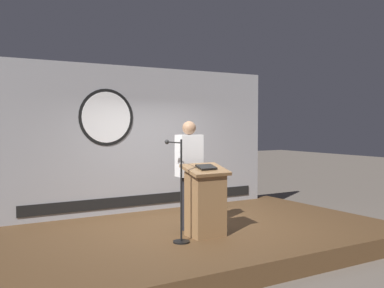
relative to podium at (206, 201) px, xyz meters
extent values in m
plane|color=#6B6056|center=(0.13, 0.48, -0.83)|extent=(40.00, 40.00, 0.00)
cube|color=brown|center=(0.13, 0.48, -0.68)|extent=(6.40, 4.00, 0.30)
cube|color=#9E9EA3|center=(0.13, 2.33, 0.87)|extent=(5.50, 0.10, 2.81)
cylinder|color=black|center=(-0.73, 2.28, 1.30)|extent=(1.06, 0.02, 1.06)
cylinder|color=white|center=(-0.73, 2.27, 1.30)|extent=(0.94, 0.02, 0.94)
cube|color=black|center=(0.13, 2.27, -0.31)|extent=(4.95, 0.02, 0.20)
cube|color=olive|center=(0.00, 0.00, -0.04)|extent=(0.52, 0.40, 0.98)
cube|color=olive|center=(0.00, 0.00, 0.48)|extent=(0.64, 0.50, 0.17)
cube|color=black|center=(0.00, -0.02, 0.53)|extent=(0.28, 0.20, 0.07)
cylinder|color=black|center=(-0.01, 0.48, -0.10)|extent=(0.26, 0.26, 0.86)
cube|color=white|center=(-0.01, 0.48, 0.67)|extent=(0.40, 0.24, 0.67)
sphere|color=#997051|center=(-0.01, 0.48, 1.11)|extent=(0.22, 0.22, 0.22)
cylinder|color=black|center=(-0.51, -0.15, -0.52)|extent=(0.24, 0.24, 0.02)
cylinder|color=black|center=(-0.51, -0.15, 0.21)|extent=(0.03, 0.03, 1.49)
cylinder|color=black|center=(-0.51, 0.07, 0.91)|extent=(0.02, 0.43, 0.02)
sphere|color=#262626|center=(-0.51, 0.28, 0.91)|extent=(0.07, 0.07, 0.07)
camera|label=1|loc=(-3.70, -5.74, 1.18)|focal=42.25mm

